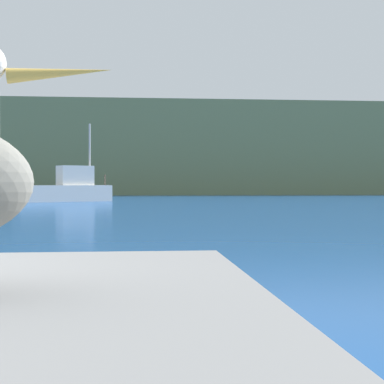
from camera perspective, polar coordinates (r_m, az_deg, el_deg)
The scene contains 2 objects.
hillside_backdrop at distance 69.95m, azimuth -7.46°, elevation 3.69°, with size 140.00×17.91×9.39m, color #6B7A51.
fishing_boat_white at distance 40.85m, azimuth -11.32°, elevation 0.26°, with size 6.16×4.30×5.04m.
Camera 1 is at (2.16, -3.18, 1.18)m, focal length 58.95 mm.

